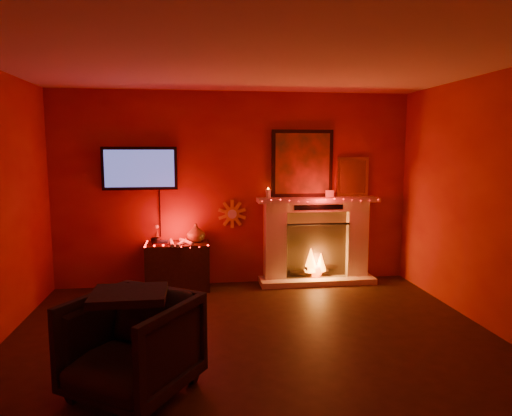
{
  "coord_description": "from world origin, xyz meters",
  "views": [
    {
      "loc": [
        -0.58,
        -3.87,
        1.91
      ],
      "look_at": [
        0.18,
        1.7,
        1.18
      ],
      "focal_mm": 32.0,
      "sensor_mm": 36.0,
      "label": 1
    }
  ],
  "objects": [
    {
      "name": "armchair",
      "position": [
        -1.08,
        -0.4,
        0.39
      ],
      "size": [
        1.18,
        1.19,
        0.79
      ],
      "primitive_type": "imported",
      "rotation": [
        0.0,
        0.0,
        -0.59
      ],
      "color": "black",
      "rests_on": "floor"
    },
    {
      "name": "sunburst_clock",
      "position": [
        -0.05,
        2.48,
        1.0
      ],
      "size": [
        0.4,
        0.03,
        0.4
      ],
      "color": "gold",
      "rests_on": "room"
    },
    {
      "name": "room",
      "position": [
        0.0,
        0.0,
        1.35
      ],
      "size": [
        5.0,
        5.0,
        5.0
      ],
      "color": "black",
      "rests_on": "ground"
    },
    {
      "name": "console_table",
      "position": [
        -0.8,
        2.26,
        0.36
      ],
      "size": [
        0.85,
        0.51,
        0.9
      ],
      "color": "black",
      "rests_on": "floor"
    },
    {
      "name": "fireplace",
      "position": [
        1.14,
        2.39,
        0.72
      ],
      "size": [
        1.72,
        0.4,
        2.18
      ],
      "color": "beige",
      "rests_on": "floor"
    },
    {
      "name": "tv",
      "position": [
        -1.3,
        2.45,
        1.65
      ],
      "size": [
        1.0,
        0.07,
        1.24
      ],
      "color": "black",
      "rests_on": "room"
    }
  ]
}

